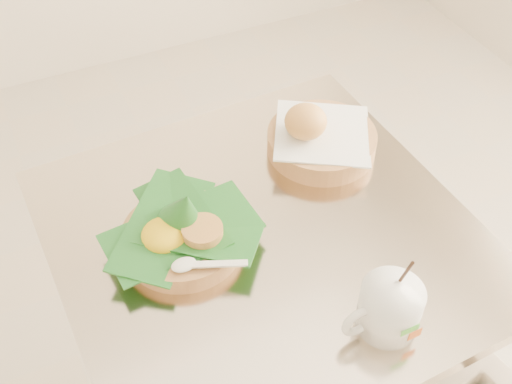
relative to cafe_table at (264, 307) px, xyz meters
name	(u,v)px	position (x,y,z in m)	size (l,w,h in m)	color
cafe_table	(264,307)	(0.00, 0.00, 0.00)	(0.73, 0.73, 0.75)	gray
rice_basket	(182,232)	(-0.14, 0.03, 0.26)	(0.26, 0.26, 0.13)	tan
bread_basket	(319,138)	(0.19, 0.15, 0.25)	(0.24, 0.24, 0.11)	tan
coffee_mug	(388,308)	(0.09, -0.24, 0.26)	(0.13, 0.10, 0.16)	white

